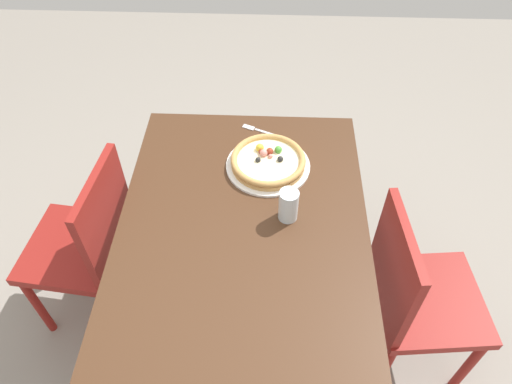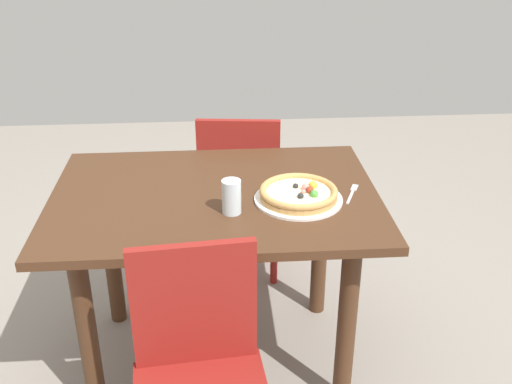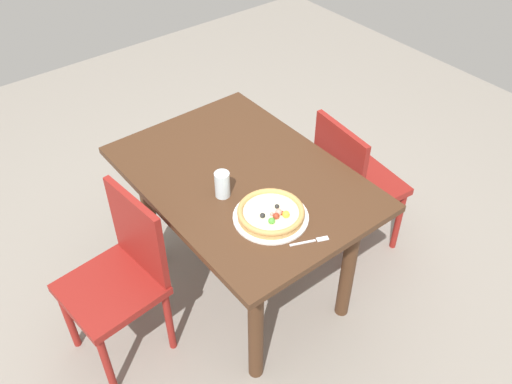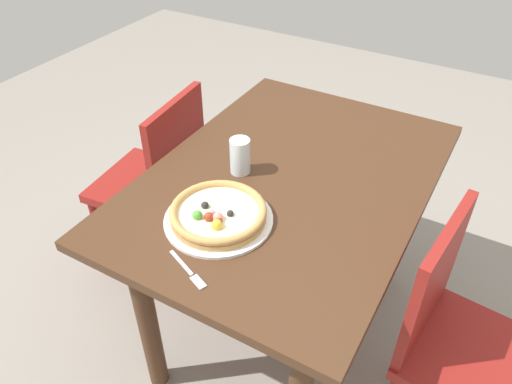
% 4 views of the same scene
% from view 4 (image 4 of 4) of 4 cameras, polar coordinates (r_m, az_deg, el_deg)
% --- Properties ---
extents(ground_plane, '(6.00, 6.00, 0.00)m').
position_cam_4_polar(ground_plane, '(2.19, 2.98, -14.76)').
color(ground_plane, gray).
extents(dining_table, '(1.22, 0.86, 0.78)m').
position_cam_4_polar(dining_table, '(1.72, 3.67, -1.66)').
color(dining_table, '#472B19').
rests_on(dining_table, ground).
extents(chair_near, '(0.44, 0.44, 0.88)m').
position_cam_4_polar(chair_near, '(2.15, -11.24, 1.39)').
color(chair_near, maroon).
rests_on(chair_near, ground).
extents(chair_far, '(0.44, 0.44, 0.88)m').
position_cam_4_polar(chair_far, '(1.66, 22.33, -15.53)').
color(chair_far, maroon).
rests_on(chair_far, ground).
extents(plate, '(0.32, 0.32, 0.01)m').
position_cam_4_polar(plate, '(1.46, -4.33, -3.17)').
color(plate, white).
rests_on(plate, dining_table).
extents(pizza, '(0.28, 0.28, 0.05)m').
position_cam_4_polar(pizza, '(1.44, -4.40, -2.44)').
color(pizza, tan).
rests_on(pizza, plate).
extents(fork, '(0.08, 0.16, 0.00)m').
position_cam_4_polar(fork, '(1.32, -7.66, -9.14)').
color(fork, silver).
rests_on(fork, dining_table).
extents(drinking_glass, '(0.07, 0.07, 0.12)m').
position_cam_4_polar(drinking_glass, '(1.62, -1.85, 4.16)').
color(drinking_glass, silver).
rests_on(drinking_glass, dining_table).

